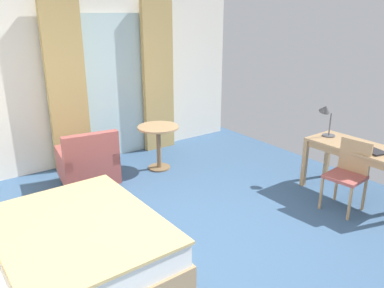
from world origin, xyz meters
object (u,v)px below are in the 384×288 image
(writing_desk, at_px, (360,153))
(closed_book, at_px, (372,151))
(bed, at_px, (35,262))
(desk_chair, at_px, (349,171))
(desk_lamp, at_px, (326,114))
(round_cafe_table, at_px, (158,138))
(armchair_by_window, at_px, (88,165))

(writing_desk, bearing_deg, closed_book, -110.15)
(bed, xyz_separation_m, desk_chair, (3.59, -0.74, 0.23))
(desk_lamp, relative_size, round_cafe_table, 0.63)
(writing_desk, distance_m, closed_book, 0.23)
(armchair_by_window, relative_size, round_cafe_table, 1.24)
(round_cafe_table, bearing_deg, writing_desk, -56.06)
(writing_desk, distance_m, round_cafe_table, 2.89)
(closed_book, bearing_deg, round_cafe_table, 133.80)
(closed_book, bearing_deg, desk_chair, 176.96)
(writing_desk, xyz_separation_m, armchair_by_window, (-2.76, 2.40, -0.29))
(armchair_by_window, bearing_deg, round_cafe_table, -0.33)
(desk_chair, relative_size, desk_lamp, 2.02)
(writing_desk, bearing_deg, desk_lamp, 83.17)
(writing_desk, height_order, armchair_by_window, armchair_by_window)
(desk_chair, height_order, round_cafe_table, desk_chair)
(writing_desk, bearing_deg, bed, 170.85)
(armchair_by_window, height_order, round_cafe_table, armchair_by_window)
(round_cafe_table, bearing_deg, desk_chair, -63.80)
(desk_lamp, bearing_deg, desk_chair, -122.18)
(desk_chair, relative_size, armchair_by_window, 1.02)
(bed, height_order, writing_desk, bed)
(bed, relative_size, closed_book, 6.82)
(desk_lamp, xyz_separation_m, armchair_by_window, (-2.84, 1.78, -0.67))
(armchair_by_window, bearing_deg, bed, -124.41)
(writing_desk, bearing_deg, desk_chair, -164.67)
(closed_book, height_order, armchair_by_window, armchair_by_window)
(bed, relative_size, desk_chair, 2.50)
(writing_desk, distance_m, armchair_by_window, 3.67)
(bed, bearing_deg, closed_book, -12.07)
(armchair_by_window, bearing_deg, desk_lamp, -32.09)
(desk_lamp, height_order, armchair_by_window, desk_lamp)
(bed, distance_m, writing_desk, 4.04)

